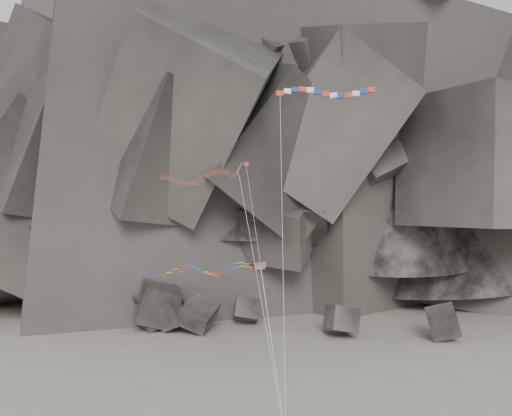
{
  "coord_description": "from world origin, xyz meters",
  "views": [
    {
      "loc": [
        3.46,
        -55.0,
        21.0
      ],
      "look_at": [
        3.09,
        6.0,
        19.97
      ],
      "focal_mm": 40.0,
      "sensor_mm": 36.0,
      "label": 1
    }
  ],
  "objects_px": {
    "delta_kite": "(195,177)",
    "pennant_kite": "(253,218)",
    "banner_kite": "(325,94)",
    "parafoil_kite": "(201,269)"
  },
  "relations": [
    {
      "from": "banner_kite",
      "to": "pennant_kite",
      "type": "bearing_deg",
      "value": -153.39
    },
    {
      "from": "delta_kite",
      "to": "banner_kite",
      "type": "height_order",
      "value": "banner_kite"
    },
    {
      "from": "delta_kite",
      "to": "pennant_kite",
      "type": "bearing_deg",
      "value": -62.63
    },
    {
      "from": "parafoil_kite",
      "to": "delta_kite",
      "type": "bearing_deg",
      "value": 102.22
    },
    {
      "from": "delta_kite",
      "to": "pennant_kite",
      "type": "xyz_separation_m",
      "value": [
        6.36,
        -9.07,
        -4.13
      ]
    },
    {
      "from": "banner_kite",
      "to": "parafoil_kite",
      "type": "xyz_separation_m",
      "value": [
        -12.27,
        1.8,
        -17.29
      ]
    },
    {
      "from": "delta_kite",
      "to": "banner_kite",
      "type": "relative_size",
      "value": 0.77
    },
    {
      "from": "delta_kite",
      "to": "banner_kite",
      "type": "bearing_deg",
      "value": -31.28
    },
    {
      "from": "delta_kite",
      "to": "parafoil_kite",
      "type": "relative_size",
      "value": 1.68
    },
    {
      "from": "delta_kite",
      "to": "pennant_kite",
      "type": "relative_size",
      "value": 1.02
    }
  ]
}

